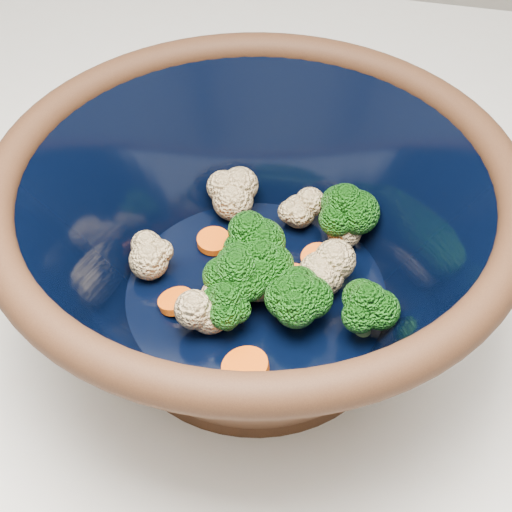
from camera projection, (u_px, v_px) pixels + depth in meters
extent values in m
cylinder|color=black|center=(256.00, 314.00, 0.54)|extent=(0.20, 0.20, 0.01)
torus|color=black|center=(256.00, 179.00, 0.44)|extent=(0.34, 0.34, 0.02)
cylinder|color=black|center=(256.00, 291.00, 0.52)|extent=(0.19, 0.19, 0.00)
cylinder|color=#608442|center=(261.00, 281.00, 0.51)|extent=(0.01, 0.01, 0.02)
ellipsoid|color=#1D6813|center=(261.00, 259.00, 0.50)|extent=(0.04, 0.04, 0.03)
cylinder|color=#608442|center=(227.00, 318.00, 0.49)|extent=(0.01, 0.01, 0.02)
ellipsoid|color=#1D6813|center=(226.00, 300.00, 0.48)|extent=(0.03, 0.03, 0.03)
cylinder|color=#608442|center=(342.00, 229.00, 0.55)|extent=(0.01, 0.01, 0.02)
ellipsoid|color=#1D6813|center=(345.00, 205.00, 0.53)|extent=(0.04, 0.04, 0.04)
cylinder|color=#608442|center=(249.00, 258.00, 0.53)|extent=(0.01, 0.01, 0.02)
ellipsoid|color=#1D6813|center=(248.00, 233.00, 0.51)|extent=(0.05, 0.05, 0.04)
cylinder|color=#608442|center=(364.00, 323.00, 0.49)|extent=(0.01, 0.01, 0.02)
ellipsoid|color=#1D6813|center=(368.00, 302.00, 0.47)|extent=(0.04, 0.04, 0.03)
cylinder|color=#608442|center=(298.00, 314.00, 0.49)|extent=(0.01, 0.01, 0.02)
ellipsoid|color=#1D6813|center=(299.00, 293.00, 0.48)|extent=(0.04, 0.04, 0.03)
cylinder|color=#608442|center=(237.00, 296.00, 0.50)|extent=(0.01, 0.01, 0.02)
ellipsoid|color=#1D6813|center=(236.00, 271.00, 0.48)|extent=(0.04, 0.04, 0.04)
sphere|color=beige|center=(344.00, 231.00, 0.54)|extent=(0.03, 0.03, 0.03)
sphere|color=beige|center=(299.00, 211.00, 0.56)|extent=(0.03, 0.03, 0.03)
sphere|color=beige|center=(149.00, 260.00, 0.52)|extent=(0.03, 0.03, 0.03)
sphere|color=beige|center=(210.00, 312.00, 0.48)|extent=(0.03, 0.03, 0.03)
sphere|color=beige|center=(228.00, 293.00, 0.50)|extent=(0.03, 0.03, 0.03)
sphere|color=beige|center=(258.00, 279.00, 0.50)|extent=(0.03, 0.03, 0.03)
sphere|color=beige|center=(233.00, 201.00, 0.56)|extent=(0.03, 0.03, 0.03)
sphere|color=beige|center=(284.00, 289.00, 0.50)|extent=(0.03, 0.03, 0.03)
sphere|color=beige|center=(321.00, 274.00, 0.51)|extent=(0.03, 0.03, 0.03)
cylinder|color=#FF5E0B|center=(296.00, 285.00, 0.52)|extent=(0.03, 0.03, 0.01)
cylinder|color=#FF5E0B|center=(245.00, 367.00, 0.47)|extent=(0.03, 0.03, 0.01)
cylinder|color=#FF5E0B|center=(228.00, 275.00, 0.52)|extent=(0.03, 0.03, 0.01)
cylinder|color=#FF5E0B|center=(318.00, 258.00, 0.53)|extent=(0.03, 0.03, 0.01)
cylinder|color=#FF5E0B|center=(176.00, 301.00, 0.51)|extent=(0.03, 0.03, 0.01)
cylinder|color=#FF5E0B|center=(214.00, 241.00, 0.55)|extent=(0.03, 0.03, 0.01)
cylinder|color=#FF5E0B|center=(294.00, 282.00, 0.52)|extent=(0.03, 0.03, 0.01)
cylinder|color=#FF5E0B|center=(256.00, 264.00, 0.53)|extent=(0.03, 0.03, 0.01)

